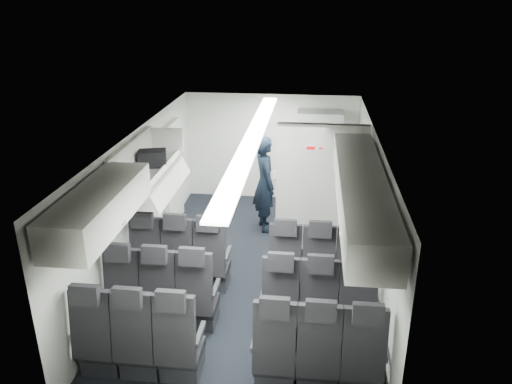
% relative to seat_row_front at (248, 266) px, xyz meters
% --- Properties ---
extents(cabin_shell, '(3.41, 6.01, 2.16)m').
position_rel_seat_row_front_xyz_m(cabin_shell, '(0.00, 0.53, 0.72)').
color(cabin_shell, black).
rests_on(cabin_shell, ground).
extents(seat_row_front, '(3.33, 0.56, 1.24)m').
position_rel_seat_row_front_xyz_m(seat_row_front, '(0.00, 0.00, 0.00)').
color(seat_row_front, black).
rests_on(seat_row_front, cabin_shell).
extents(seat_row_mid, '(3.33, 0.56, 1.24)m').
position_rel_seat_row_front_xyz_m(seat_row_mid, '(0.00, -0.90, 0.00)').
color(seat_row_mid, black).
rests_on(seat_row_mid, cabin_shell).
extents(seat_row_rear, '(3.33, 0.56, 1.24)m').
position_rel_seat_row_front_xyz_m(seat_row_rear, '(0.00, -1.80, 0.00)').
color(seat_row_rear, black).
rests_on(seat_row_rear, cabin_shell).
extents(overhead_bin_left_rear, '(0.53, 1.80, 0.40)m').
position_rel_seat_row_front_xyz_m(overhead_bin_left_rear, '(-1.40, -1.47, 1.46)').
color(overhead_bin_left_rear, silver).
rests_on(overhead_bin_left_rear, cabin_shell).
extents(overhead_bin_left_front_open, '(0.64, 1.70, 0.72)m').
position_rel_seat_row_front_xyz_m(overhead_bin_left_front_open, '(-1.44, 0.28, 1.33)').
color(overhead_bin_left_front_open, '#9E9E93').
rests_on(overhead_bin_left_front_open, cabin_shell).
extents(overhead_bin_right_rear, '(0.53, 1.80, 0.40)m').
position_rel_seat_row_front_xyz_m(overhead_bin_right_rear, '(1.40, -1.47, 1.46)').
color(overhead_bin_right_rear, silver).
rests_on(overhead_bin_right_rear, cabin_shell).
extents(overhead_bin_right_front, '(0.53, 1.70, 0.40)m').
position_rel_seat_row_front_xyz_m(overhead_bin_right_front, '(1.40, 0.28, 1.46)').
color(overhead_bin_right_front, silver).
rests_on(overhead_bin_right_front, cabin_shell).
extents(bulkhead_partition, '(1.40, 0.15, 2.13)m').
position_rel_seat_row_front_xyz_m(bulkhead_partition, '(0.98, 1.33, 0.67)').
color(bulkhead_partition, silver).
rests_on(bulkhead_partition, cabin_shell).
extents(galley_unit, '(0.85, 0.52, 1.90)m').
position_rel_seat_row_front_xyz_m(galley_unit, '(0.95, 3.25, 0.55)').
color(galley_unit, '#939399').
rests_on(galley_unit, cabin_shell).
extents(boarding_door, '(0.12, 1.27, 1.86)m').
position_rel_seat_row_front_xyz_m(boarding_door, '(-1.64, 2.09, 0.55)').
color(boarding_door, silver).
rests_on(boarding_door, cabin_shell).
extents(flight_attendant, '(0.60, 0.73, 1.72)m').
position_rel_seat_row_front_xyz_m(flight_attendant, '(0.03, 2.05, 0.46)').
color(flight_attendant, black).
rests_on(flight_attendant, ground).
extents(carry_on_bag, '(0.45, 0.37, 0.24)m').
position_rel_seat_row_front_xyz_m(carry_on_bag, '(-1.43, 0.46, 1.38)').
color(carry_on_bag, black).
rests_on(carry_on_bag, overhead_bin_left_front_open).
extents(papers, '(0.22, 0.05, 0.15)m').
position_rel_seat_row_front_xyz_m(papers, '(0.22, 2.00, 0.65)').
color(papers, white).
rests_on(papers, flight_attendant).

